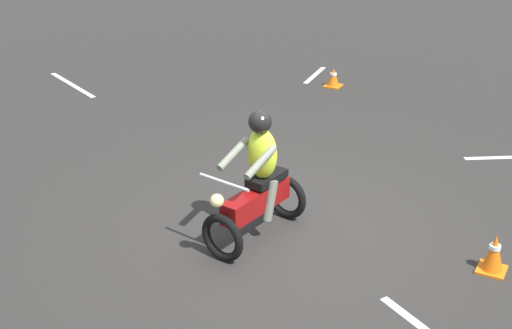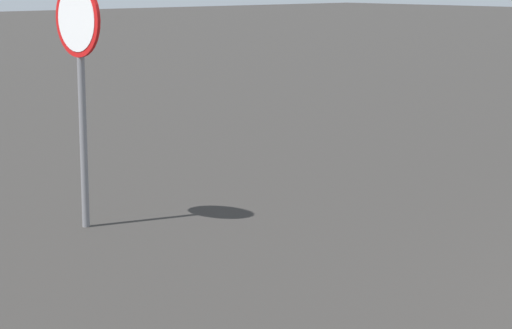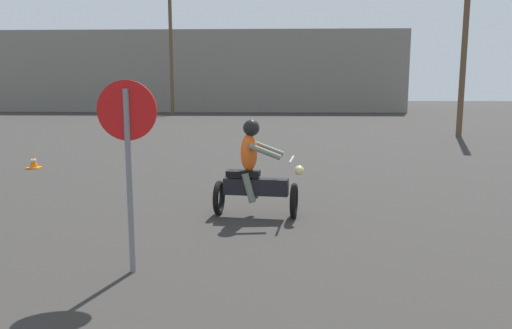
% 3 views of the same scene
% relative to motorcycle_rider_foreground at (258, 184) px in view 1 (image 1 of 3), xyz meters
% --- Properties ---
extents(ground_plane, '(120.00, 120.00, 0.00)m').
position_rel_motorcycle_rider_foreground_xyz_m(ground_plane, '(-0.36, 0.29, -0.73)').
color(ground_plane, '#2D2B28').
extents(motorcycle_rider_foreground, '(1.55, 0.85, 1.66)m').
position_rel_motorcycle_rider_foreground_xyz_m(motorcycle_rider_foreground, '(0.00, 0.00, 0.00)').
color(motorcycle_rider_foreground, black).
rests_on(motorcycle_rider_foreground, ground).
extents(traffic_cone_near_left, '(0.32, 0.32, 0.47)m').
position_rel_motorcycle_rider_foreground_xyz_m(traffic_cone_near_left, '(-0.58, 2.74, -0.50)').
color(traffic_cone_near_left, orange).
rests_on(traffic_cone_near_left, ground).
extents(traffic_cone_far_center, '(0.32, 0.32, 0.38)m').
position_rel_motorcycle_rider_foreground_xyz_m(traffic_cone_far_center, '(-5.93, -1.44, -0.54)').
color(traffic_cone_far_center, orange).
rests_on(traffic_cone_far_center, ground).
extents(lane_stripe_w, '(1.22, 0.21, 0.01)m').
position_rel_motorcycle_rider_foreground_xyz_m(lane_stripe_w, '(-6.44, -2.06, -0.72)').
color(lane_stripe_w, silver).
rests_on(lane_stripe_w, ground).
extents(lane_stripe_sw, '(0.89, 1.81, 0.01)m').
position_rel_motorcycle_rider_foreground_xyz_m(lane_stripe_sw, '(-3.54, -6.12, -0.72)').
color(lane_stripe_sw, silver).
rests_on(lane_stripe_sw, ground).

